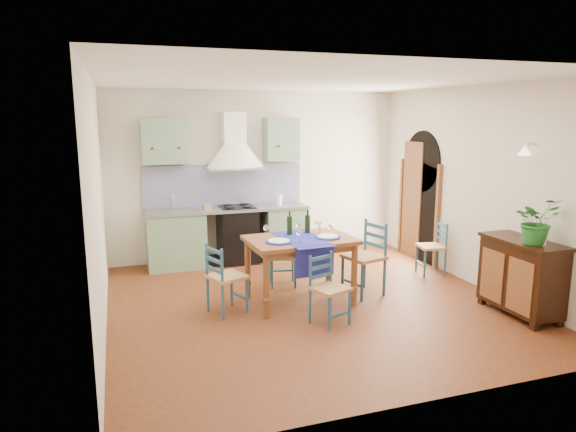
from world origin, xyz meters
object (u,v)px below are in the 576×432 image
object	(u,v)px
sideboard	(521,274)
potted_plant	(537,221)
dining_table	(301,246)
chair_near	(328,289)

from	to	relation	value
sideboard	potted_plant	size ratio (longest dim) A/B	1.94
sideboard	potted_plant	world-z (taller)	potted_plant
dining_table	sideboard	size ratio (longest dim) A/B	1.32
sideboard	potted_plant	bearing A→B (deg)	-101.04
dining_table	chair_near	size ratio (longest dim) A/B	1.70
dining_table	chair_near	world-z (taller)	dining_table
chair_near	sideboard	world-z (taller)	sideboard
dining_table	sideboard	xyz separation A→B (m)	(2.37, -1.26, -0.24)
sideboard	potted_plant	xyz separation A→B (m)	(-0.04, -0.20, 0.70)
dining_table	sideboard	bearing A→B (deg)	-27.99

